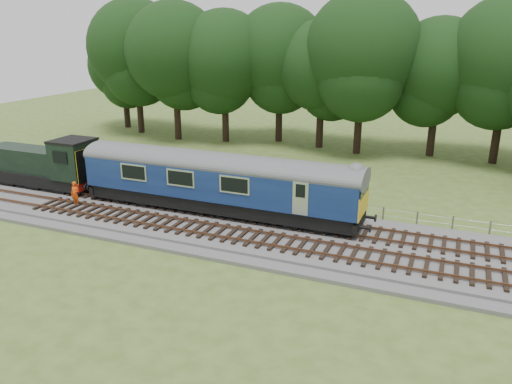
% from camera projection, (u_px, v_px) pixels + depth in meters
% --- Properties ---
extents(ground, '(120.00, 120.00, 0.00)m').
position_uv_depth(ground, '(298.00, 239.00, 28.27)').
color(ground, '#475C22').
rests_on(ground, ground).
extents(ballast, '(70.00, 7.00, 0.35)m').
position_uv_depth(ballast, '(298.00, 236.00, 28.21)').
color(ballast, '#4C4C4F').
rests_on(ballast, ground).
extents(track_north, '(67.20, 2.40, 0.21)m').
position_uv_depth(track_north, '(306.00, 224.00, 29.37)').
color(track_north, black).
rests_on(track_north, ballast).
extents(track_south, '(67.20, 2.40, 0.21)m').
position_uv_depth(track_south, '(289.00, 243.00, 26.74)').
color(track_south, black).
rests_on(track_south, ballast).
extents(fence, '(64.00, 0.12, 1.00)m').
position_uv_depth(fence, '(320.00, 213.00, 32.22)').
color(fence, '#6B6054').
rests_on(fence, ground).
extents(tree_line, '(70.00, 8.00, 18.00)m').
position_uv_depth(tree_line, '(369.00, 153.00, 47.57)').
color(tree_line, black).
rests_on(tree_line, ground).
extents(dmu_railcar, '(18.05, 2.86, 3.88)m').
position_uv_depth(dmu_railcar, '(218.00, 178.00, 30.77)').
color(dmu_railcar, black).
rests_on(dmu_railcar, ground).
extents(shunter_loco, '(8.91, 2.60, 3.38)m').
position_uv_depth(shunter_loco, '(46.00, 165.00, 36.03)').
color(shunter_loco, black).
rests_on(shunter_loco, ground).
extents(worker, '(0.60, 0.40, 1.64)m').
position_uv_depth(worker, '(75.00, 194.00, 32.31)').
color(worker, '#EF4B0C').
rests_on(worker, ballast).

